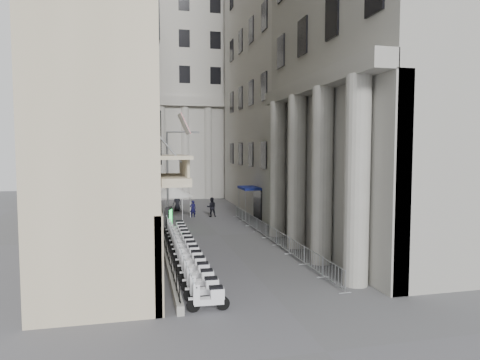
{
  "coord_description": "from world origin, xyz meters",
  "views": [
    {
      "loc": [
        -5.77,
        -12.37,
        6.55
      ],
      "look_at": [
        0.65,
        14.92,
        4.5
      ],
      "focal_mm": 32.0,
      "sensor_mm": 36.0,
      "label": 1
    }
  ],
  "objects_px": {
    "scooter_0": "(209,311)",
    "info_kiosk": "(169,220)",
    "pedestrian_b": "(212,207)",
    "pedestrian_a": "(193,209)",
    "street_lamp": "(171,173)",
    "security_tent": "(168,191)"
  },
  "relations": [
    {
      "from": "scooter_0",
      "to": "street_lamp",
      "type": "bearing_deg",
      "value": 3.31
    },
    {
      "from": "scooter_0",
      "to": "security_tent",
      "type": "height_order",
      "value": "security_tent"
    },
    {
      "from": "pedestrian_b",
      "to": "scooter_0",
      "type": "bearing_deg",
      "value": 84.43
    },
    {
      "from": "security_tent",
      "to": "pedestrian_b",
      "type": "bearing_deg",
      "value": -0.61
    },
    {
      "from": "street_lamp",
      "to": "pedestrian_b",
      "type": "height_order",
      "value": "street_lamp"
    },
    {
      "from": "scooter_0",
      "to": "info_kiosk",
      "type": "relative_size",
      "value": 0.73
    },
    {
      "from": "scooter_0",
      "to": "pedestrian_b",
      "type": "relative_size",
      "value": 0.8
    },
    {
      "from": "pedestrian_b",
      "to": "info_kiosk",
      "type": "bearing_deg",
      "value": 61.59
    },
    {
      "from": "pedestrian_a",
      "to": "scooter_0",
      "type": "bearing_deg",
      "value": 76.06
    },
    {
      "from": "security_tent",
      "to": "pedestrian_a",
      "type": "bearing_deg",
      "value": 3.45
    },
    {
      "from": "scooter_0",
      "to": "street_lamp",
      "type": "relative_size",
      "value": 0.19
    },
    {
      "from": "security_tent",
      "to": "pedestrian_b",
      "type": "relative_size",
      "value": 2.05
    },
    {
      "from": "scooter_0",
      "to": "info_kiosk",
      "type": "height_order",
      "value": "info_kiosk"
    },
    {
      "from": "street_lamp",
      "to": "pedestrian_a",
      "type": "xyz_separation_m",
      "value": [
        2.52,
        7.17,
        -3.89
      ]
    },
    {
      "from": "info_kiosk",
      "to": "street_lamp",
      "type": "bearing_deg",
      "value": 48.7
    },
    {
      "from": "street_lamp",
      "to": "pedestrian_b",
      "type": "bearing_deg",
      "value": 73.59
    },
    {
      "from": "street_lamp",
      "to": "pedestrian_b",
      "type": "distance_m",
      "value": 9.02
    },
    {
      "from": "street_lamp",
      "to": "info_kiosk",
      "type": "distance_m",
      "value": 3.67
    },
    {
      "from": "pedestrian_a",
      "to": "pedestrian_b",
      "type": "bearing_deg",
      "value": 165.45
    },
    {
      "from": "security_tent",
      "to": "pedestrian_b",
      "type": "distance_m",
      "value": 4.5
    },
    {
      "from": "security_tent",
      "to": "pedestrian_a",
      "type": "xyz_separation_m",
      "value": [
        2.39,
        0.14,
        -1.81
      ]
    },
    {
      "from": "scooter_0",
      "to": "info_kiosk",
      "type": "bearing_deg",
      "value": 4.13
    }
  ]
}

